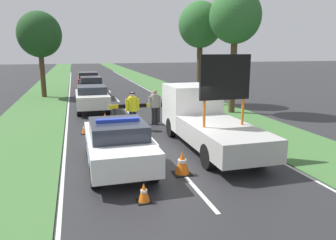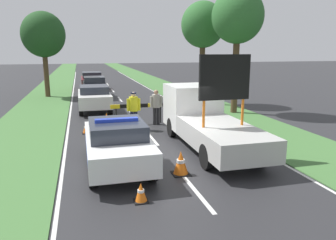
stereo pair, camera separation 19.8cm
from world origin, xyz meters
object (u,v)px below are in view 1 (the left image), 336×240
object	(u,v)px
roadside_tree_mid_left	(39,35)
roadside_tree_near_left	(200,26)
traffic_cone_centre_front	(190,121)
traffic_cone_lane_edge	(144,193)
work_truck	(204,118)
traffic_cone_near_police	(182,163)
road_barrier	(137,107)
traffic_cone_near_truck	(105,119)
queued_car_van_white	(92,97)
police_car	(118,143)
police_officer	(133,107)
pedestrian_civilian	(155,104)
queued_car_wagon_maroon	(88,80)
roadside_tree_near_right	(235,17)
traffic_cone_behind_barrier	(85,128)
queued_car_sedan_black	(91,87)

from	to	relation	value
roadside_tree_mid_left	roadside_tree_near_left	bearing A→B (deg)	-31.32
traffic_cone_centre_front	traffic_cone_lane_edge	xyz separation A→B (m)	(-3.81, -7.26, -0.02)
work_truck	traffic_cone_near_police	bearing A→B (deg)	57.33
traffic_cone_centre_front	roadside_tree_near_left	distance (m)	8.43
road_barrier	traffic_cone_near_police	bearing A→B (deg)	-86.25
traffic_cone_near_truck	roadside_tree_near_left	size ratio (longest dim) A/B	0.09
traffic_cone_lane_edge	queued_car_van_white	world-z (taller)	queued_car_van_white
police_car	police_officer	bearing A→B (deg)	78.34
pedestrian_civilian	roadside_tree_near_left	distance (m)	8.03
police_car	work_truck	xyz separation A→B (m)	(3.58, 1.66, 0.27)
pedestrian_civilian	traffic_cone_centre_front	size ratio (longest dim) A/B	3.26
queued_car_van_white	roadside_tree_mid_left	bearing A→B (deg)	-65.10
traffic_cone_lane_edge	roadside_tree_near_left	bearing A→B (deg)	63.74
road_barrier	queued_car_van_white	distance (m)	4.66
queued_car_wagon_maroon	roadside_tree_near_right	bearing A→B (deg)	117.77
traffic_cone_behind_barrier	roadside_tree_mid_left	bearing A→B (deg)	101.94
queued_car_van_white	queued_car_sedan_black	bearing A→B (deg)	-92.63
traffic_cone_behind_barrier	roadside_tree_mid_left	distance (m)	13.66
traffic_cone_lane_edge	roadside_tree_mid_left	distance (m)	20.72
queued_car_van_white	road_barrier	bearing A→B (deg)	115.15
queued_car_wagon_maroon	roadside_tree_near_left	distance (m)	13.67
traffic_cone_lane_edge	queued_car_van_white	xyz separation A→B (m)	(-0.53, 12.76, 0.59)
work_truck	roadside_tree_mid_left	bearing A→B (deg)	-64.83
road_barrier	traffic_cone_lane_edge	distance (m)	8.68
traffic_cone_centre_front	queued_car_van_white	distance (m)	7.03
traffic_cone_centre_front	traffic_cone_near_truck	size ratio (longest dim) A/B	0.86
work_truck	traffic_cone_behind_barrier	size ratio (longest dim) A/B	13.30
work_truck	traffic_cone_lane_edge	size ratio (longest dim) A/B	12.98
queued_car_wagon_maroon	road_barrier	bearing A→B (deg)	96.07
traffic_cone_near_police	traffic_cone_lane_edge	bearing A→B (deg)	-134.80
work_truck	traffic_cone_near_truck	world-z (taller)	work_truck
traffic_cone_lane_edge	queued_car_wagon_maroon	xyz separation A→B (m)	(-0.24, 24.45, 0.58)
pedestrian_civilian	roadside_tree_near_right	size ratio (longest dim) A/B	0.25
police_car	queued_car_wagon_maroon	size ratio (longest dim) A/B	1.00
traffic_cone_lane_edge	queued_car_sedan_black	xyz separation A→B (m)	(-0.25, 18.76, 0.60)
traffic_cone_near_police	traffic_cone_lane_edge	size ratio (longest dim) A/B	1.46
queued_car_sedan_black	roadside_tree_near_left	distance (m)	9.71
police_officer	traffic_cone_lane_edge	bearing A→B (deg)	91.17
pedestrian_civilian	police_car	bearing A→B (deg)	-111.26
roadside_tree_near_right	pedestrian_civilian	bearing A→B (deg)	-160.54
pedestrian_civilian	queued_car_sedan_black	xyz separation A→B (m)	(-2.53, 10.56, -0.17)
traffic_cone_near_truck	roadside_tree_near_right	size ratio (longest dim) A/B	0.09
roadside_tree_near_right	work_truck	bearing A→B (deg)	-125.37
traffic_cone_centre_front	roadside_tree_mid_left	xyz separation A→B (m)	(-7.64, 12.61, 4.48)
traffic_cone_centre_front	traffic_cone_lane_edge	distance (m)	8.19
traffic_cone_near_truck	roadside_tree_mid_left	distance (m)	12.57
traffic_cone_near_police	roadside_tree_near_right	distance (m)	11.52
police_car	queued_car_van_white	xyz separation A→B (m)	(-0.25, 10.16, 0.03)
queued_car_sedan_black	roadside_tree_near_left	world-z (taller)	roadside_tree_near_left
pedestrian_civilian	traffic_cone_behind_barrier	size ratio (longest dim) A/B	3.60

